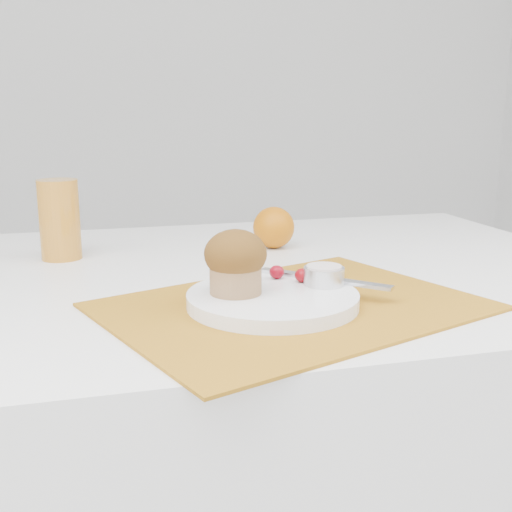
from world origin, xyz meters
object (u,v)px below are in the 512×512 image
object	(u,v)px
plate	(273,299)
juice_glass	(60,220)
table	(239,485)
muffin	(236,261)
orange	(274,228)

from	to	relation	value
plate	juice_glass	distance (m)	0.44
table	muffin	world-z (taller)	muffin
orange	table	bearing A→B (deg)	-125.92
table	orange	world-z (taller)	orange
orange	muffin	bearing A→B (deg)	-114.12
orange	muffin	size ratio (longest dim) A/B	0.89
table	juice_glass	distance (m)	0.54
plate	muffin	world-z (taller)	muffin
muffin	juice_glass	bearing A→B (deg)	122.44
plate	orange	xyz separation A→B (m)	(0.10, 0.34, 0.02)
plate	table	bearing A→B (deg)	89.20
table	orange	xyz separation A→B (m)	(0.10, 0.14, 0.41)
orange	muffin	xyz separation A→B (m)	(-0.15, -0.33, 0.02)
orange	juice_glass	xyz separation A→B (m)	(-0.36, 0.01, 0.03)
plate	juice_glass	world-z (taller)	juice_glass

